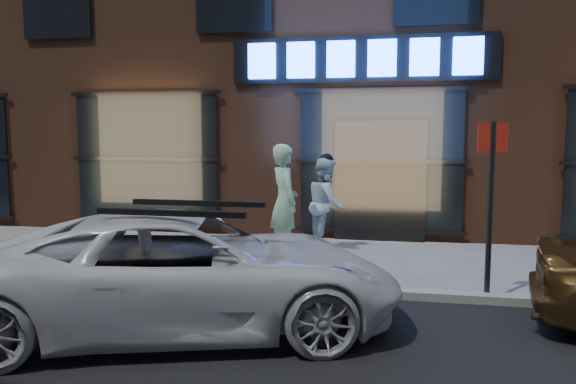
{
  "coord_description": "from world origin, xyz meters",
  "views": [
    {
      "loc": [
        0.39,
        -7.35,
        2.19
      ],
      "look_at": [
        -1.4,
        1.6,
        1.2
      ],
      "focal_mm": 35.0,
      "sensor_mm": 36.0,
      "label": 1
    }
  ],
  "objects_px": {
    "man_bowtie": "(284,201)",
    "white_suv": "(186,271)",
    "man_cap": "(326,204)",
    "sign_post": "(491,194)"
  },
  "relations": [
    {
      "from": "man_bowtie",
      "to": "white_suv",
      "type": "bearing_deg",
      "value": 144.8
    },
    {
      "from": "man_cap",
      "to": "sign_post",
      "type": "distance_m",
      "value": 3.69
    },
    {
      "from": "man_bowtie",
      "to": "sign_post",
      "type": "height_order",
      "value": "sign_post"
    },
    {
      "from": "man_bowtie",
      "to": "white_suv",
      "type": "distance_m",
      "value": 3.71
    },
    {
      "from": "white_suv",
      "to": "sign_post",
      "type": "relative_size",
      "value": 2.04
    },
    {
      "from": "man_cap",
      "to": "white_suv",
      "type": "distance_m",
      "value": 4.56
    },
    {
      "from": "man_cap",
      "to": "white_suv",
      "type": "bearing_deg",
      "value": 158.99
    },
    {
      "from": "man_cap",
      "to": "white_suv",
      "type": "relative_size",
      "value": 0.36
    },
    {
      "from": "sign_post",
      "to": "man_bowtie",
      "type": "bearing_deg",
      "value": 146.11
    },
    {
      "from": "white_suv",
      "to": "sign_post",
      "type": "xyz_separation_m",
      "value": [
        3.42,
        1.74,
        0.74
      ]
    }
  ]
}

